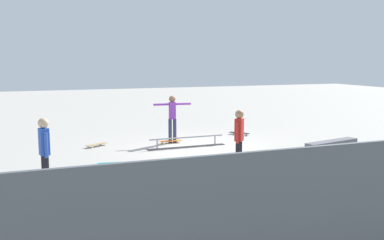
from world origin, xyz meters
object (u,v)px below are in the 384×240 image
(bystander_red_shirt, at_px, (239,137))
(loose_skateboard_black, at_px, (239,133))
(skate_ledge, at_px, (332,145))
(skateboard_main, at_px, (171,141))
(bystander_blue_shirt, at_px, (45,150))
(grind_rail, at_px, (187,143))
(loose_skateboard_natural, at_px, (96,144))
(skater_main, at_px, (172,115))
(loose_skateboard_teal, at_px, (112,164))

(bystander_red_shirt, distance_m, loose_skateboard_black, 5.71)
(skate_ledge, bearing_deg, loose_skateboard_black, -67.44)
(skateboard_main, xyz_separation_m, bystander_blue_shirt, (4.36, 4.41, 0.88))
(grind_rail, bearing_deg, loose_skateboard_black, -151.76)
(loose_skateboard_black, distance_m, loose_skateboard_natural, 5.63)
(skate_ledge, xyz_separation_m, loose_skateboard_natural, (7.15, -3.35, -0.09))
(grind_rail, height_order, loose_skateboard_natural, grind_rail)
(bystander_red_shirt, height_order, loose_skateboard_natural, bystander_red_shirt)
(skateboard_main, bearing_deg, grind_rail, -71.44)
(skater_main, relative_size, bystander_blue_shirt, 1.00)
(skate_ledge, relative_size, loose_skateboard_natural, 2.71)
(skateboard_main, distance_m, loose_skateboard_teal, 3.63)
(loose_skateboard_teal, bearing_deg, skater_main, -124.31)
(loose_skateboard_natural, bearing_deg, bystander_blue_shirt, 39.09)
(grind_rail, distance_m, skateboard_main, 0.92)
(skater_main, distance_m, loose_skateboard_black, 3.12)
(skateboard_main, relative_size, bystander_blue_shirt, 0.48)
(skater_main, distance_m, bystander_red_shirt, 4.52)
(skater_main, xyz_separation_m, loose_skateboard_teal, (2.67, 2.70, -0.91))
(skate_ledge, relative_size, bystander_blue_shirt, 1.27)
(skater_main, relative_size, loose_skateboard_black, 2.28)
(grind_rail, height_order, skater_main, skater_main)
(skateboard_main, bearing_deg, bystander_blue_shirt, -135.58)
(bystander_red_shirt, xyz_separation_m, loose_skateboard_black, (-2.57, -5.02, -0.86))
(grind_rail, relative_size, skater_main, 1.65)
(grind_rail, distance_m, bystander_red_shirt, 3.61)
(grind_rail, relative_size, bystander_blue_shirt, 1.65)
(skateboard_main, distance_m, loose_skateboard_natural, 2.59)
(loose_skateboard_teal, bearing_deg, bystander_blue_shirt, 55.73)
(skater_main, distance_m, loose_skateboard_teal, 3.90)
(skate_ledge, height_order, skateboard_main, skate_ledge)
(skate_ledge, height_order, loose_skateboard_natural, skate_ledge)
(skater_main, xyz_separation_m, loose_skateboard_black, (-2.94, -0.52, -0.91))
(grind_rail, height_order, skateboard_main, grind_rail)
(skateboard_main, bearing_deg, loose_skateboard_teal, -135.63)
(bystander_blue_shirt, bearing_deg, loose_skateboard_teal, -57.91)
(loose_skateboard_teal, bearing_deg, loose_skateboard_black, -139.83)
(bystander_blue_shirt, height_order, loose_skateboard_natural, bystander_blue_shirt)
(skater_main, height_order, loose_skateboard_black, skater_main)
(bystander_blue_shirt, height_order, loose_skateboard_black, bystander_blue_shirt)
(grind_rail, distance_m, skate_ledge, 4.79)
(grind_rail, xyz_separation_m, skateboard_main, (0.30, -0.86, -0.08))
(grind_rail, height_order, loose_skateboard_black, grind_rail)
(grind_rail, bearing_deg, loose_skateboard_teal, 30.62)
(skater_main, xyz_separation_m, loose_skateboard_natural, (2.68, -0.20, -0.91))
(skate_ledge, xyz_separation_m, skater_main, (4.47, -3.15, 0.82))
(skate_ledge, distance_m, loose_skateboard_black, 3.97)
(skateboard_main, distance_m, bystander_blue_shirt, 6.26)
(grind_rail, distance_m, skater_main, 1.30)
(bystander_blue_shirt, height_order, loose_skateboard_teal, bystander_blue_shirt)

